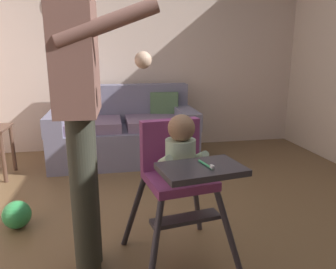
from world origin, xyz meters
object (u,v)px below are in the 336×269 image
object	(u,v)px
wall_clock	(59,2)
couch	(124,131)
toy_ball_second	(17,215)
adult_standing	(81,108)
high_chair	(179,165)

from	to	relation	value
wall_clock	couch	bearing A→B (deg)	-34.92
couch	toy_ball_second	xyz separation A→B (m)	(-0.86, -1.46, -0.23)
toy_ball_second	adult_standing	bearing A→B (deg)	-45.76
couch	toy_ball_second	world-z (taller)	couch
toy_ball_second	wall_clock	size ratio (longest dim) A/B	0.65
high_chair	toy_ball_second	size ratio (longest dim) A/B	4.58
high_chair	wall_clock	distance (m)	2.94
couch	adult_standing	world-z (taller)	adult_standing
high_chair	adult_standing	size ratio (longest dim) A/B	0.54
couch	adult_standing	size ratio (longest dim) A/B	0.98
couch	toy_ball_second	size ratio (longest dim) A/B	8.24
adult_standing	wall_clock	distance (m)	2.67
couch	adult_standing	distance (m)	2.14
couch	high_chair	world-z (taller)	high_chair
high_chair	adult_standing	world-z (taller)	adult_standing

